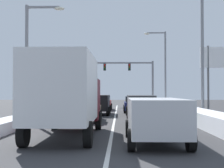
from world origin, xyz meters
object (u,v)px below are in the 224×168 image
(sedan_tan_center_lane_second, at_px, (85,110))
(roadside_sign_right, at_px, (221,65))
(sedan_navy_right_lane_fourth, at_px, (134,104))
(sedan_green_right_lane_second, at_px, (147,113))
(sedan_red_center_lane_fourth, at_px, (102,103))
(suv_black_center_lane_third, at_px, (97,103))
(traffic_light_gantry, at_px, (126,72))
(street_lamp_right_mid, at_px, (163,63))
(box_truck_center_lane_nearest, at_px, (67,92))
(street_lamp_left_mid, at_px, (32,51))
(suv_charcoal_right_lane_third, at_px, (140,104))
(suv_silver_right_lane_nearest, at_px, (155,116))
(street_lamp_right_near, at_px, (198,43))

(sedan_tan_center_lane_second, distance_m, roadside_sign_right, 11.24)
(sedan_navy_right_lane_fourth, height_order, sedan_tan_center_lane_second, same)
(sedan_green_right_lane_second, relative_size, sedan_tan_center_lane_second, 1.00)
(sedan_tan_center_lane_second, bearing_deg, sedan_red_center_lane_fourth, 88.19)
(sedan_navy_right_lane_fourth, height_order, sedan_red_center_lane_fourth, same)
(suv_black_center_lane_third, bearing_deg, traffic_light_gantry, 80.82)
(sedan_red_center_lane_fourth, xyz_separation_m, street_lamp_right_mid, (6.98, 3.90, 4.65))
(box_truck_center_lane_nearest, relative_size, sedan_red_center_lane_fourth, 1.60)
(sedan_navy_right_lane_fourth, distance_m, street_lamp_left_mid, 12.40)
(street_lamp_right_mid, height_order, roadside_sign_right, street_lamp_right_mid)
(suv_charcoal_right_lane_third, bearing_deg, suv_silver_right_lane_nearest, -91.14)
(street_lamp_left_mid, relative_size, roadside_sign_right, 1.42)
(street_lamp_left_mid, bearing_deg, sedan_red_center_lane_fourth, 73.15)
(sedan_red_center_lane_fourth, bearing_deg, sedan_navy_right_lane_fourth, -51.32)
(suv_charcoal_right_lane_third, xyz_separation_m, roadside_sign_right, (6.24, 0.13, 3.00))
(suv_silver_right_lane_nearest, xyz_separation_m, box_truck_center_lane_nearest, (-3.55, 1.43, 0.88))
(roadside_sign_right, bearing_deg, box_truck_center_lane_nearest, -131.08)
(sedan_navy_right_lane_fourth, height_order, traffic_light_gantry, traffic_light_gantry)
(box_truck_center_lane_nearest, distance_m, traffic_light_gantry, 31.25)
(suv_silver_right_lane_nearest, xyz_separation_m, roadside_sign_right, (6.49, 12.95, 3.00))
(traffic_light_gantry, xyz_separation_m, street_lamp_right_near, (4.75, -21.41, 0.72))
(sedan_navy_right_lane_fourth, relative_size, street_lamp_right_near, 0.49)
(street_lamp_right_near, bearing_deg, suv_charcoal_right_lane_third, 155.44)
(suv_silver_right_lane_nearest, bearing_deg, street_lamp_right_near, 68.92)
(suv_silver_right_lane_nearest, relative_size, suv_charcoal_right_lane_third, 1.00)
(traffic_light_gantry, distance_m, street_lamp_right_near, 21.94)
(suv_silver_right_lane_nearest, distance_m, roadside_sign_right, 14.79)
(sedan_red_center_lane_fourth, bearing_deg, sedan_green_right_lane_second, -78.36)
(sedan_tan_center_lane_second, bearing_deg, traffic_light_gantry, 82.39)
(sedan_tan_center_lane_second, xyz_separation_m, traffic_light_gantry, (3.10, 23.17, 3.96))
(sedan_green_right_lane_second, relative_size, street_lamp_right_near, 0.49)
(sedan_tan_center_lane_second, distance_m, sedan_red_center_lane_fourth, 13.44)
(street_lamp_left_mid, bearing_deg, sedan_green_right_lane_second, -23.24)
(sedan_red_center_lane_fourth, bearing_deg, suv_black_center_lane_third, -90.39)
(sedan_red_center_lane_fourth, height_order, roadside_sign_right, roadside_sign_right)
(street_lamp_left_mid, height_order, roadside_sign_right, street_lamp_left_mid)
(street_lamp_right_near, bearing_deg, traffic_light_gantry, 102.51)
(sedan_green_right_lane_second, distance_m, suv_black_center_lane_third, 9.98)
(box_truck_center_lane_nearest, bearing_deg, suv_black_center_lane_third, 88.70)
(suv_silver_right_lane_nearest, height_order, box_truck_center_lane_nearest, box_truck_center_lane_nearest)
(sedan_green_right_lane_second, bearing_deg, sedan_navy_right_lane_fourth, 90.84)
(street_lamp_right_mid, bearing_deg, sedan_tan_center_lane_second, -113.12)
(street_lamp_right_mid, bearing_deg, suv_black_center_lane_third, -122.53)
(suv_silver_right_lane_nearest, relative_size, sedan_green_right_lane_second, 1.09)
(suv_charcoal_right_lane_third, bearing_deg, sedan_green_right_lane_second, -90.36)
(suv_silver_right_lane_nearest, xyz_separation_m, sedan_navy_right_lane_fourth, (0.03, 18.66, -0.25))
(sedan_navy_right_lane_fourth, relative_size, box_truck_center_lane_nearest, 0.63)
(roadside_sign_right, bearing_deg, street_lamp_right_near, -139.10)
(sedan_green_right_lane_second, bearing_deg, suv_charcoal_right_lane_third, 89.64)
(suv_silver_right_lane_nearest, distance_m, sedan_tan_center_lane_second, 9.92)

